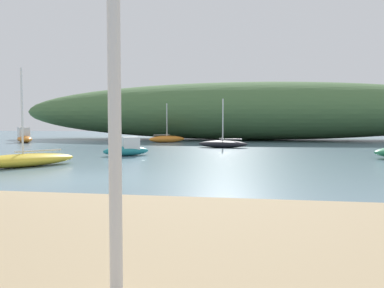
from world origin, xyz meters
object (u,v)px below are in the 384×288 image
Objects in this scene: sailboat_west_reach at (167,139)px; sailboat_mid_channel at (223,144)px; motorboat_centre_water at (24,137)px; sailboat_by_sandbar at (23,160)px; motorboat_far_left at (127,149)px.

sailboat_mid_channel is (5.41, -6.18, -0.04)m from sailboat_west_reach.
motorboat_centre_water is 12.35m from sailboat_west_reach.
sailboat_west_reach is (1.42, 19.21, 0.03)m from sailboat_by_sandbar.
sailboat_mid_channel is (17.58, -4.09, -0.20)m from motorboat_centre_water.
sailboat_by_sandbar is 14.70m from sailboat_mid_channel.
sailboat_mid_channel is at bearing -48.84° from sailboat_west_reach.
sailboat_by_sandbar is at bearing -117.66° from sailboat_mid_channel.
motorboat_far_left is at bearing -41.06° from motorboat_centre_water.
motorboat_centre_water is at bearing -170.22° from sailboat_west_reach.
motorboat_far_left is (1.01, -13.58, 0.05)m from sailboat_west_reach.
motorboat_far_left is (2.43, 5.63, 0.09)m from sailboat_by_sandbar.
sailboat_mid_channel is 1.42× the size of motorboat_far_left.
motorboat_centre_water is at bearing 122.14° from sailboat_by_sandbar.
sailboat_mid_channel reaches higher than sailboat_west_reach.
sailboat_mid_channel is at bearing -13.09° from motorboat_centre_water.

